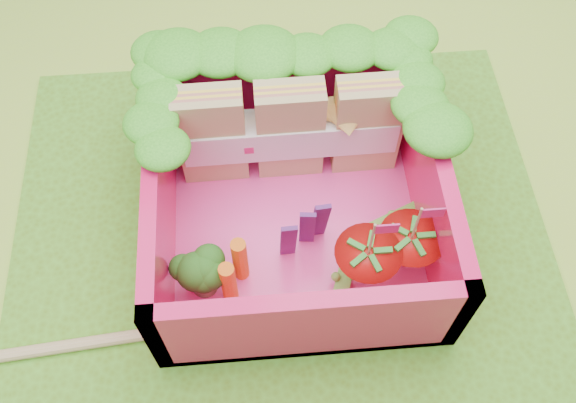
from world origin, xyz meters
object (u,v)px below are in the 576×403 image
at_px(sandwich_stack, 291,130).
at_px(strawberry_right, 407,252).
at_px(strawberry_left, 365,267).
at_px(bento_box, 296,198).
at_px(chopsticks, 86,343).
at_px(broccoli, 201,269).

xyz_separation_m(sandwich_stack, strawberry_right, (0.47, -0.62, -0.13)).
bearing_deg(strawberry_left, sandwich_stack, 111.66).
bearing_deg(bento_box, sandwich_stack, 88.97).
distance_m(bento_box, sandwich_stack, 0.35).
xyz_separation_m(sandwich_stack, chopsticks, (-0.98, -0.87, -0.30)).
bearing_deg(sandwich_stack, strawberry_right, -53.15).
bearing_deg(strawberry_left, bento_box, 129.68).
height_order(sandwich_stack, chopsticks, sandwich_stack).
xyz_separation_m(bento_box, strawberry_left, (0.28, -0.33, -0.07)).
height_order(bento_box, chopsticks, bento_box).
distance_m(bento_box, strawberry_right, 0.55).
bearing_deg(sandwich_stack, broccoli, -124.63).
xyz_separation_m(strawberry_left, chopsticks, (-1.25, -0.19, -0.18)).
bearing_deg(strawberry_left, chopsticks, -171.55).
bearing_deg(chopsticks, broccoli, 22.42).
distance_m(broccoli, strawberry_right, 0.92).
relative_size(sandwich_stack, broccoli, 3.48).
bearing_deg(bento_box, strawberry_right, -30.18).
distance_m(bento_box, chopsticks, 1.13).
xyz_separation_m(sandwich_stack, strawberry_left, (0.27, -0.68, -0.13)).
height_order(sandwich_stack, broccoli, sandwich_stack).
height_order(bento_box, strawberry_right, strawberry_right).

